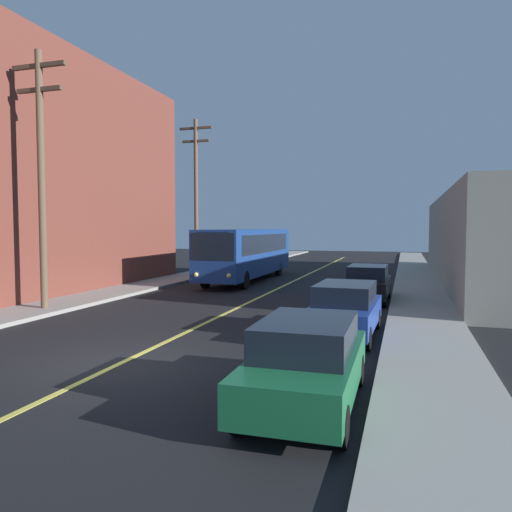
# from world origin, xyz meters

# --- Properties ---
(ground_plane) EXTENTS (120.00, 120.00, 0.00)m
(ground_plane) POSITION_xyz_m (0.00, 0.00, 0.00)
(ground_plane) COLOR black
(sidewalk_left) EXTENTS (2.50, 90.00, 0.15)m
(sidewalk_left) POSITION_xyz_m (-7.25, 10.00, 0.07)
(sidewalk_left) COLOR gray
(sidewalk_left) RESTS_ON ground
(sidewalk_right) EXTENTS (2.50, 90.00, 0.15)m
(sidewalk_right) POSITION_xyz_m (7.25, 10.00, 0.07)
(sidewalk_right) COLOR gray
(sidewalk_right) RESTS_ON ground
(lane_stripe_center) EXTENTS (0.16, 60.00, 0.01)m
(lane_stripe_center) POSITION_xyz_m (0.00, 15.00, 0.01)
(lane_stripe_center) COLOR #D8CC4C
(lane_stripe_center) RESTS_ON ground
(building_left_brick) EXTENTS (10.00, 18.93, 11.88)m
(building_left_brick) POSITION_xyz_m (-13.49, 10.66, 5.94)
(building_left_brick) COLOR brown
(building_left_brick) RESTS_ON ground
(city_bus) EXTENTS (2.69, 12.18, 3.20)m
(city_bus) POSITION_xyz_m (-2.84, 18.72, 1.82)
(city_bus) COLOR navy
(city_bus) RESTS_ON ground
(parked_car_green) EXTENTS (1.85, 4.41, 1.62)m
(parked_car_green) POSITION_xyz_m (4.87, -1.45, 0.84)
(parked_car_green) COLOR #196038
(parked_car_green) RESTS_ON ground
(parked_car_blue) EXTENTS (1.93, 4.45, 1.62)m
(parked_car_blue) POSITION_xyz_m (4.86, 4.63, 0.84)
(parked_car_blue) COLOR navy
(parked_car_blue) RESTS_ON ground
(parked_car_black) EXTENTS (1.88, 4.43, 1.62)m
(parked_car_black) POSITION_xyz_m (4.99, 12.02, 0.84)
(parked_car_black) COLOR black
(parked_car_black) RESTS_ON ground
(utility_pole_near) EXTENTS (2.40, 0.28, 9.95)m
(utility_pole_near) POSITION_xyz_m (-6.98, 5.59, 5.62)
(utility_pole_near) COLOR brown
(utility_pole_near) RESTS_ON sidewalk_left
(utility_pole_mid) EXTENTS (2.40, 0.28, 10.70)m
(utility_pole_mid) POSITION_xyz_m (-7.58, 21.54, 6.02)
(utility_pole_mid) COLOR brown
(utility_pole_mid) RESTS_ON sidewalk_left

